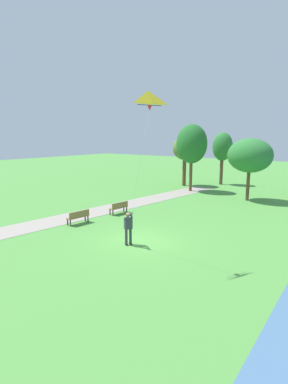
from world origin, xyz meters
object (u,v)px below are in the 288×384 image
at_px(tree_treeline_left, 250,156).
at_px(park_bench_far_walkway, 119,207).
at_px(flying_kite, 148,102).
at_px(person_kite_flyer, 128,226).
at_px(tree_behind_path, 185,149).
at_px(park_bench_near_walkway, 78,216).
at_px(tree_horizon_far, 222,147).
at_px(tree_treeline_center, 192,144).

bearing_deg(tree_treeline_left, park_bench_far_walkway, -120.48).
bearing_deg(flying_kite, person_kite_flyer, 152.75).
relative_size(flying_kite, tree_behind_path, 1.01).
height_order(park_bench_near_walkway, tree_horizon_far, tree_horizon_far).
bearing_deg(tree_treeline_left, tree_treeline_center, 169.98).
distance_m(tree_treeline_left, tree_behind_path, 9.22).
xyz_separation_m(park_bench_near_walkway, tree_horizon_far, (1.11, 20.81, 3.83)).
relative_size(tree_treeline_left, tree_treeline_center, 0.80).
bearing_deg(park_bench_far_walkway, park_bench_near_walkway, -97.07).
relative_size(person_kite_flyer, tree_treeline_center, 0.27).
distance_m(park_bench_near_walkway, tree_behind_path, 17.95).
xyz_separation_m(tree_behind_path, tree_treeline_center, (2.21, -2.62, 0.60)).
bearing_deg(person_kite_flyer, park_bench_far_walkway, 135.92).
xyz_separation_m(person_kite_flyer, tree_horizon_far, (-3.90, 21.77, 3.30)).
height_order(flying_kite, tree_horizon_far, flying_kite).
height_order(park_bench_near_walkway, tree_treeline_left, tree_treeline_left).
bearing_deg(flying_kite, park_bench_far_walkway, 140.25).
bearing_deg(tree_treeline_left, tree_behind_path, 156.20).
xyz_separation_m(park_bench_near_walkway, park_bench_far_walkway, (0.43, 3.47, 0.00)).
xyz_separation_m(park_bench_near_walkway, tree_treeline_left, (6.47, 13.74, 3.44)).
height_order(person_kite_flyer, park_bench_near_walkway, person_kite_flyer).
bearing_deg(person_kite_flyer, flying_kite, -27.25).
bearing_deg(tree_horizon_far, tree_treeline_left, -52.86).
height_order(person_kite_flyer, tree_behind_path, tree_behind_path).
bearing_deg(tree_treeline_center, flying_kite, -68.16).
distance_m(flying_kite, park_bench_near_walkway, 9.74).
bearing_deg(flying_kite, tree_behind_path, 114.73).
distance_m(person_kite_flyer, tree_horizon_far, 22.36).
bearing_deg(park_bench_far_walkway, tree_treeline_left, 59.52).
height_order(park_bench_far_walkway, tree_treeline_left, tree_treeline_left).
xyz_separation_m(tree_treeline_left, tree_treeline_center, (-6.22, 1.10, 0.87)).
bearing_deg(park_bench_near_walkway, park_bench_far_walkway, 82.93).
distance_m(person_kite_flyer, park_bench_far_walkway, 6.40).
relative_size(park_bench_far_walkway, tree_treeline_left, 0.28).
height_order(park_bench_near_walkway, tree_behind_path, tree_behind_path).
relative_size(flying_kite, tree_horizon_far, 0.94).
height_order(park_bench_near_walkway, park_bench_far_walkway, same).
bearing_deg(tree_behind_path, person_kite_flyer, -69.26).
distance_m(person_kite_flyer, park_bench_near_walkway, 5.13).
bearing_deg(park_bench_near_walkway, flying_kite, -15.82).
xyz_separation_m(tree_treeline_left, tree_behind_path, (-8.44, 3.72, 0.27)).
xyz_separation_m(person_kite_flyer, tree_treeline_left, (1.46, 14.70, 2.90)).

